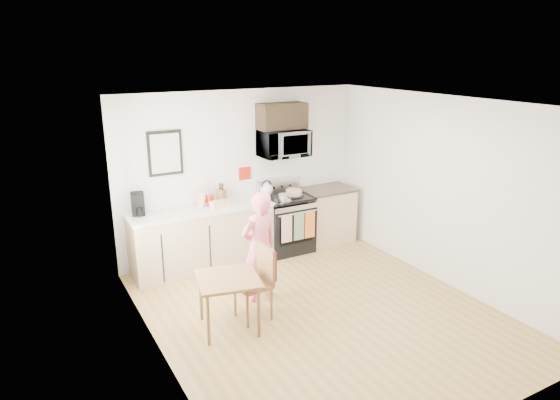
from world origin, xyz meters
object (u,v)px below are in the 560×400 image
chair (262,272)px  cake (294,193)px  range (286,225)px  microwave (283,143)px  person (260,247)px  dining_table (228,284)px

chair → cake: 2.20m
cake → range: bearing=157.0°
range → cake: size_ratio=3.82×
chair → cake: size_ratio=3.01×
microwave → person: 2.06m
chair → microwave: bearing=51.5°
person → chair: size_ratio=1.61×
range → dining_table: 2.51m
range → microwave: size_ratio=1.53×
microwave → chair: (-1.30, -1.79, -1.17)m
range → microwave: microwave is taller
person → dining_table: 0.82m
person → chair: (-0.17, -0.41, -0.15)m
cake → person: bearing=-135.3°
dining_table → chair: (0.48, 0.07, 0.01)m
dining_table → range: bearing=44.6°
microwave → person: microwave is taller
microwave → cake: 0.81m
cake → microwave: bearing=126.6°
microwave → chair: 2.51m
dining_table → cake: bearing=42.1°
range → cake: (0.11, -0.05, 0.54)m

